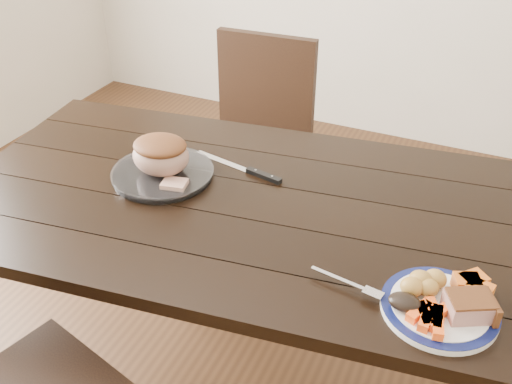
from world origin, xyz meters
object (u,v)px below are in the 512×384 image
at_px(serving_platter, 163,174).
at_px(carving_knife, 253,172).
at_px(dining_table, 234,223).
at_px(roast_joint, 161,156).
at_px(chair_far, 256,137).
at_px(pork_slice, 469,307).
at_px(fork, 352,284).
at_px(dinner_plate, 439,308).

distance_m(serving_platter, carving_knife, 0.27).
xyz_separation_m(dining_table, roast_joint, (-0.24, 0.01, 0.17)).
relative_size(dining_table, roast_joint, 9.93).
relative_size(dining_table, chair_far, 1.83).
xyz_separation_m(pork_slice, fork, (-0.25, -0.01, -0.02)).
relative_size(dining_table, pork_slice, 18.09).
bearing_deg(chair_far, dining_table, 106.99).
height_order(dining_table, chair_far, chair_far).
relative_size(dinner_plate, pork_slice, 2.70).
distance_m(pork_slice, carving_knife, 0.76).
bearing_deg(chair_far, fork, 122.27).
xyz_separation_m(dining_table, dinner_plate, (0.61, -0.22, 0.10)).
height_order(serving_platter, pork_slice, pork_slice).
xyz_separation_m(dining_table, chair_far, (-0.26, 0.74, -0.13)).
distance_m(dinner_plate, pork_slice, 0.07).
xyz_separation_m(dinner_plate, pork_slice, (0.06, -0.00, 0.03)).
distance_m(chair_far, pork_slice, 1.36).
xyz_separation_m(dinner_plate, carving_knife, (-0.61, 0.35, -0.00)).
xyz_separation_m(chair_far, dinner_plate, (0.87, -0.95, 0.23)).
bearing_deg(dining_table, serving_platter, 177.86).
height_order(dinner_plate, carving_knife, dinner_plate).
distance_m(chair_far, roast_joint, 0.79).
bearing_deg(carving_knife, fork, -30.19).
bearing_deg(dining_table, pork_slice, -18.32).
height_order(chair_far, carving_knife, chair_far).
xyz_separation_m(roast_joint, carving_knife, (0.24, 0.13, -0.07)).
xyz_separation_m(serving_platter, fork, (0.65, -0.24, 0.01)).
relative_size(dining_table, dinner_plate, 6.70).
relative_size(dinner_plate, fork, 1.42).
xyz_separation_m(dinner_plate, roast_joint, (-0.85, 0.22, 0.06)).
relative_size(fork, carving_knife, 0.56).
relative_size(dinner_plate, serving_platter, 0.86).
bearing_deg(pork_slice, dining_table, 161.68).
bearing_deg(roast_joint, dinner_plate, -14.83).
distance_m(serving_platter, roast_joint, 0.06).
bearing_deg(serving_platter, pork_slice, -14.22).
bearing_deg(fork, chair_far, 133.91).
height_order(pork_slice, fork, pork_slice).
bearing_deg(serving_platter, dinner_plate, -14.83).
distance_m(serving_platter, pork_slice, 0.93).
bearing_deg(pork_slice, dinner_plate, 175.24).
distance_m(dinner_plate, serving_platter, 0.88).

